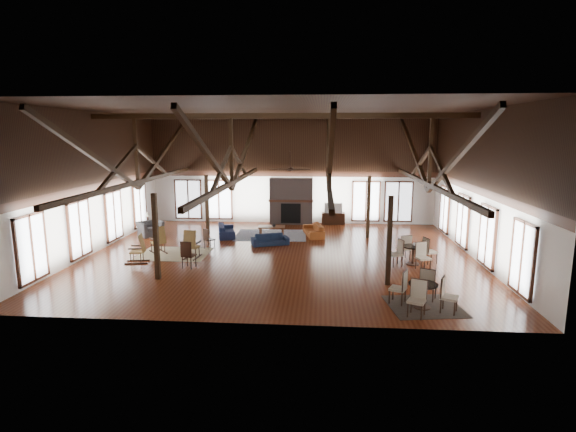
# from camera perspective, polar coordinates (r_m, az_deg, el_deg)

# --- Properties ---
(floor) EXTENTS (16.00, 16.00, 0.00)m
(floor) POSITION_cam_1_polar(r_m,az_deg,el_deg) (19.07, -1.01, -4.95)
(floor) COLOR #5B2813
(floor) RESTS_ON ground
(ceiling) EXTENTS (16.00, 14.00, 0.02)m
(ceiling) POSITION_cam_1_polar(r_m,az_deg,el_deg) (18.40, -1.07, 13.37)
(ceiling) COLOR black
(ceiling) RESTS_ON wall_back
(wall_back) EXTENTS (16.00, 0.02, 6.00)m
(wall_back) POSITION_cam_1_polar(r_m,az_deg,el_deg) (25.44, 0.46, 5.81)
(wall_back) COLOR silver
(wall_back) RESTS_ON floor
(wall_front) EXTENTS (16.00, 0.02, 6.00)m
(wall_front) POSITION_cam_1_polar(r_m,az_deg,el_deg) (11.62, -4.32, 0.16)
(wall_front) COLOR silver
(wall_front) RESTS_ON floor
(wall_left) EXTENTS (0.02, 14.00, 6.00)m
(wall_left) POSITION_cam_1_polar(r_m,az_deg,el_deg) (20.84, -23.57, 3.90)
(wall_left) COLOR silver
(wall_left) RESTS_ON floor
(wall_right) EXTENTS (0.02, 14.00, 6.00)m
(wall_right) POSITION_cam_1_polar(r_m,az_deg,el_deg) (19.45, 23.19, 3.52)
(wall_right) COLOR silver
(wall_right) RESTS_ON floor
(roof_truss) EXTENTS (15.60, 14.07, 3.14)m
(roof_truss) POSITION_cam_1_polar(r_m,az_deg,el_deg) (18.41, -1.05, 7.23)
(roof_truss) COLOR black
(roof_truss) RESTS_ON wall_back
(post_grid) EXTENTS (8.16, 7.16, 3.05)m
(post_grid) POSITION_cam_1_polar(r_m,az_deg,el_deg) (18.72, -1.02, -0.45)
(post_grid) COLOR black
(post_grid) RESTS_ON floor
(fireplace) EXTENTS (2.50, 0.69, 2.60)m
(fireplace) POSITION_cam_1_polar(r_m,az_deg,el_deg) (25.31, 0.41, 1.89)
(fireplace) COLOR brown
(fireplace) RESTS_ON floor
(ceiling_fan) EXTENTS (1.60, 1.60, 0.75)m
(ceiling_fan) POSITION_cam_1_polar(r_m,az_deg,el_deg) (17.39, 0.29, 6.06)
(ceiling_fan) COLOR black
(ceiling_fan) RESTS_ON roof_truss
(sofa_navy_front) EXTENTS (1.81, 1.19, 0.49)m
(sofa_navy_front) POSITION_cam_1_polar(r_m,az_deg,el_deg) (20.70, -2.28, -3.01)
(sofa_navy_front) COLOR #141F38
(sofa_navy_front) RESTS_ON floor
(sofa_navy_left) EXTENTS (2.08, 1.23, 0.57)m
(sofa_navy_left) POSITION_cam_1_polar(r_m,az_deg,el_deg) (22.64, -7.80, -1.82)
(sofa_navy_left) COLOR #151D3B
(sofa_navy_left) RESTS_ON floor
(sofa_orange) EXTENTS (2.07, 1.16, 0.57)m
(sofa_orange) POSITION_cam_1_polar(r_m,az_deg,el_deg) (22.54, 3.28, -1.80)
(sofa_orange) COLOR brown
(sofa_orange) RESTS_ON floor
(coffee_table) EXTENTS (1.36, 0.73, 0.51)m
(coffee_table) POSITION_cam_1_polar(r_m,az_deg,el_deg) (22.37, -2.10, -1.45)
(coffee_table) COLOR brown
(coffee_table) RESTS_ON floor
(vase) EXTENTS (0.20, 0.20, 0.19)m
(vase) POSITION_cam_1_polar(r_m,az_deg,el_deg) (22.25, -1.81, -1.12)
(vase) COLOR #B2B2B2
(vase) RESTS_ON coffee_table
(armchair) EXTENTS (1.47, 1.47, 0.72)m
(armchair) POSITION_cam_1_polar(r_m,az_deg,el_deg) (23.54, -17.09, -1.53)
(armchair) COLOR #353538
(armchair) RESTS_ON floor
(side_table_lamp) EXTENTS (0.42, 0.42, 1.07)m
(side_table_lamp) POSITION_cam_1_polar(r_m,az_deg,el_deg) (24.47, -17.34, -1.00)
(side_table_lamp) COLOR black
(side_table_lamp) RESTS_ON floor
(rocking_chair_a) EXTENTS (0.96, 1.00, 1.17)m
(rocking_chair_a) POSITION_cam_1_polar(r_m,az_deg,el_deg) (19.98, -16.11, -3.02)
(rocking_chair_a) COLOR olive
(rocking_chair_a) RESTS_ON floor
(rocking_chair_b) EXTENTS (0.59, 0.98, 1.20)m
(rocking_chair_b) POSITION_cam_1_polar(r_m,az_deg,el_deg) (18.80, -12.22, -3.63)
(rocking_chair_b) COLOR olive
(rocking_chair_b) RESTS_ON floor
(rocking_chair_c) EXTENTS (0.96, 0.62, 1.15)m
(rocking_chair_c) POSITION_cam_1_polar(r_m,az_deg,el_deg) (18.77, -18.36, -4.03)
(rocking_chair_c) COLOR olive
(rocking_chair_c) RESTS_ON floor
(side_chair_a) EXTENTS (0.55, 0.55, 0.93)m
(side_chair_a) POSITION_cam_1_polar(r_m,az_deg,el_deg) (20.16, -10.17, -2.68)
(side_chair_a) COLOR black
(side_chair_a) RESTS_ON floor
(side_chair_b) EXTENTS (0.54, 0.54, 1.07)m
(side_chair_b) POSITION_cam_1_polar(r_m,az_deg,el_deg) (17.46, -12.65, -4.56)
(side_chair_b) COLOR black
(side_chair_b) RESTS_ON floor
(cafe_table_near) EXTENTS (1.98, 1.98, 1.03)m
(cafe_table_near) POSITION_cam_1_polar(r_m,az_deg,el_deg) (13.91, 16.75, -9.11)
(cafe_table_near) COLOR black
(cafe_table_near) RESTS_ON floor
(cafe_table_far) EXTENTS (2.01, 2.01, 1.03)m
(cafe_table_far) POSITION_cam_1_polar(r_m,az_deg,el_deg) (18.24, 15.61, -4.39)
(cafe_table_far) COLOR black
(cafe_table_far) RESTS_ON floor
(cup_near) EXTENTS (0.17, 0.17, 0.10)m
(cup_near) POSITION_cam_1_polar(r_m,az_deg,el_deg) (13.79, 16.70, -8.06)
(cup_near) COLOR #B2B2B2
(cup_near) RESTS_ON cafe_table_near
(cup_far) EXTENTS (0.15, 0.15, 0.11)m
(cup_far) POSITION_cam_1_polar(r_m,az_deg,el_deg) (18.26, 15.78, -3.47)
(cup_far) COLOR #B2B2B2
(cup_far) RESTS_ON cafe_table_far
(tv_console) EXTENTS (1.30, 0.49, 0.65)m
(tv_console) POSITION_cam_1_polar(r_m,az_deg,el_deg) (25.50, 5.76, -0.30)
(tv_console) COLOR black
(tv_console) RESTS_ON floor
(television) EXTENTS (1.00, 0.24, 0.57)m
(television) POSITION_cam_1_polar(r_m,az_deg,el_deg) (25.40, 5.80, 1.05)
(television) COLOR #B2B2B2
(television) RESTS_ON tv_console
(rug_tan) EXTENTS (2.90, 2.28, 0.01)m
(rug_tan) POSITION_cam_1_polar(r_m,az_deg,el_deg) (19.82, -14.24, -4.66)
(rug_tan) COLOR #C6B689
(rug_tan) RESTS_ON floor
(rug_navy) EXTENTS (3.61, 2.77, 0.01)m
(rug_navy) POSITION_cam_1_polar(r_m,az_deg,el_deg) (22.67, -2.16, -2.44)
(rug_navy) COLOR #1B274C
(rug_navy) RESTS_ON floor
(rug_dark) EXTENTS (2.35, 2.19, 0.01)m
(rug_dark) POSITION_cam_1_polar(r_m,az_deg,el_deg) (14.21, 16.91, -10.90)
(rug_dark) COLOR black
(rug_dark) RESTS_ON floor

